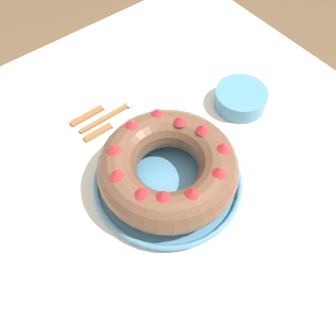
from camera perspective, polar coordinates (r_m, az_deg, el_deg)
name	(u,v)px	position (r m, az deg, el deg)	size (l,w,h in m)	color
ground_plane	(175,286)	(1.54, 0.95, -16.71)	(8.00, 8.00, 0.00)	brown
dining_table	(178,204)	(0.94, 1.50, -5.27)	(1.19, 1.12, 0.74)	silver
serving_dish	(168,181)	(0.85, 0.00, -1.95)	(0.32, 0.32, 0.02)	#518EB2
bundt_cake	(168,168)	(0.81, 0.00, 0.04)	(0.29, 0.29, 0.10)	brown
fork	(118,111)	(0.99, -7.24, 8.25)	(0.02, 0.19, 0.01)	#936038
serving_knife	(101,108)	(1.01, -9.66, 8.55)	(0.02, 0.20, 0.01)	#936038
cake_knife	(110,126)	(0.97, -8.45, 6.07)	(0.02, 0.16, 0.01)	#936038
side_bowl	(241,98)	(1.01, 10.50, 9.90)	(0.13, 0.13, 0.04)	#518EB2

